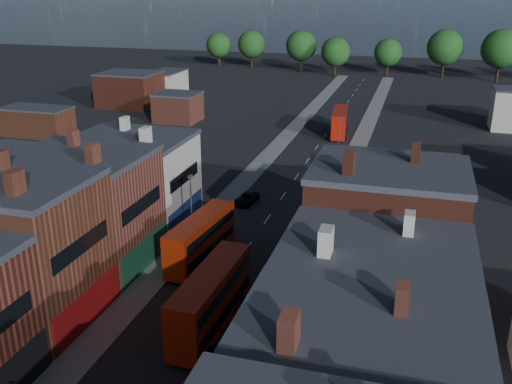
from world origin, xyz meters
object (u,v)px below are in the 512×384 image
Objects in this scene: ped_3 at (278,319)px; car_2 at (247,198)px; bus_1 at (211,299)px; bus_2 at (340,122)px; bus_0 at (201,238)px; car_3 at (330,160)px.

car_2 is at bearing -2.81° from ped_3.
bus_2 is at bearing 91.42° from bus_1.
ped_3 is at bearing -62.58° from car_2.
bus_0 is at bearing 21.97° from ped_3.
car_3 is at bearing -91.73° from bus_2.
bus_2 reaches higher than ped_3.
car_2 is (-5.30, 26.88, -2.04)m from bus_1.
car_3 is (1.19, -17.58, -1.83)m from bus_2.
bus_2 is at bearing 89.93° from bus_0.
bus_0 is 16.39m from car_2.
bus_0 is 2.42× the size of car_2.
car_2 is at bearing -107.58° from car_3.
bus_1 reaches higher than bus_0.
car_3 is at bearing 89.61° from bus_1.
bus_0 is at bearing 117.49° from bus_1.
bus_0 reaches higher than car_2.
ped_3 is (5.18, 1.06, -1.63)m from bus_1.
bus_2 reaches higher than car_3.
car_2 is at bearing 97.36° from bus_0.
bus_0 reaches higher than car_3.
bus_1 is 27.47m from car_2.
bus_1 reaches higher than car_3.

